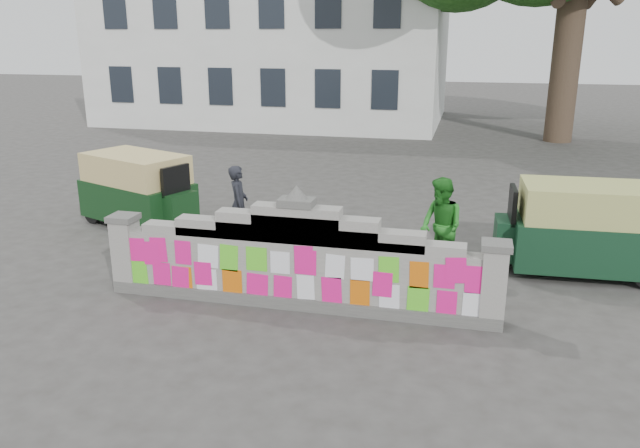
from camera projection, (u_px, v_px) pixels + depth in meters
The scene contains 8 objects.
ground at pixel (298, 306), 10.11m from camera, with size 100.00×100.00×0.00m, color #383533.
parapet_wall at pixel (297, 263), 9.89m from camera, with size 6.48×0.44×2.01m.
building at pixel (280, 38), 30.93m from camera, with size 16.00×10.00×8.90m.
cyclist_bike at pixel (240, 231), 12.44m from camera, with size 0.60×1.72×0.90m, color black.
cyclist_rider at pixel (239, 216), 12.34m from camera, with size 0.56×0.37×1.53m, color black.
pedestrian at pixel (441, 227), 11.24m from camera, with size 0.87×0.68×1.78m, color #227720.
rickshaw_left at pixel (139, 189), 14.13m from camera, with size 3.05×2.23×1.64m.
rickshaw_right at pixel (583, 228), 11.25m from camera, with size 3.04×1.50×1.66m.
Camera 1 is at (2.53, -8.93, 4.24)m, focal length 35.00 mm.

